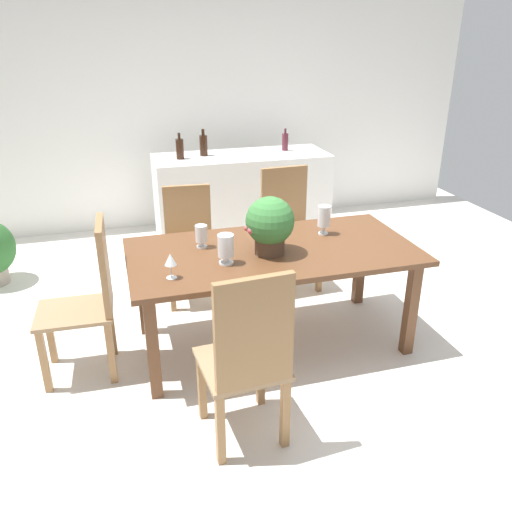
{
  "coord_description": "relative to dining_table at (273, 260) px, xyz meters",
  "views": [
    {
      "loc": [
        -1.0,
        -3.27,
        2.1
      ],
      "look_at": [
        -0.09,
        -0.1,
        0.65
      ],
      "focal_mm": 36.42,
      "sensor_mm": 36.0,
      "label": 1
    }
  ],
  "objects": [
    {
      "name": "back_wall",
      "position": [
        0.0,
        2.79,
        0.65
      ],
      "size": [
        6.4,
        0.1,
        2.6
      ],
      "primitive_type": "cube",
      "color": "white",
      "rests_on": "ground"
    },
    {
      "name": "chair_far_right",
      "position": [
        0.43,
        0.94,
        -0.09
      ],
      "size": [
        0.47,
        0.47,
        1.03
      ],
      "rotation": [
        0.0,
        0.0,
        0.04
      ],
      "color": "olive",
      "rests_on": "ground"
    },
    {
      "name": "ground_plane",
      "position": [
        0.0,
        0.19,
        -0.65
      ],
      "size": [
        7.04,
        7.04,
        0.0
      ],
      "primitive_type": "plane",
      "color": "silver"
    },
    {
      "name": "kitchen_counter",
      "position": [
        0.3,
        2.01,
        -0.19
      ],
      "size": [
        1.78,
        0.65,
        0.93
      ],
      "primitive_type": "cube",
      "color": "silver",
      "rests_on": "ground"
    },
    {
      "name": "dining_table",
      "position": [
        0.0,
        0.0,
        0.0
      ],
      "size": [
        1.95,
        0.97,
        0.73
      ],
      "color": "brown",
      "rests_on": "ground"
    },
    {
      "name": "crystal_vase_left",
      "position": [
        0.44,
        0.17,
        0.21
      ],
      "size": [
        0.09,
        0.09,
        0.21
      ],
      "color": "silver",
      "rests_on": "dining_table"
    },
    {
      "name": "chair_far_left",
      "position": [
        -0.43,
        0.93,
        -0.14
      ],
      "size": [
        0.46,
        0.49,
        0.93
      ],
      "rotation": [
        0.0,
        0.0,
        -0.08
      ],
      "color": "olive",
      "rests_on": "ground"
    },
    {
      "name": "crystal_vase_center_near",
      "position": [
        -0.36,
        -0.14,
        0.2
      ],
      "size": [
        0.1,
        0.1,
        0.2
      ],
      "color": "silver",
      "rests_on": "dining_table"
    },
    {
      "name": "wine_bottle_tall",
      "position": [
        -0.33,
        2.0,
        0.38
      ],
      "size": [
        0.08,
        0.08,
        0.25
      ],
      "color": "black",
      "rests_on": "kitchen_counter"
    },
    {
      "name": "crystal_vase_right",
      "position": [
        -0.46,
        0.16,
        0.17
      ],
      "size": [
        0.08,
        0.08,
        0.16
      ],
      "color": "silver",
      "rests_on": "dining_table"
    },
    {
      "name": "wine_glass",
      "position": [
        -0.72,
        -0.26,
        0.2
      ],
      "size": [
        0.07,
        0.07,
        0.16
      ],
      "color": "silver",
      "rests_on": "dining_table"
    },
    {
      "name": "wine_bottle_green",
      "position": [
        0.8,
        2.09,
        0.37
      ],
      "size": [
        0.06,
        0.06,
        0.23
      ],
      "color": "#511E28",
      "rests_on": "kitchen_counter"
    },
    {
      "name": "wine_bottle_clear",
      "position": [
        -0.07,
        2.08,
        0.38
      ],
      "size": [
        0.08,
        0.08,
        0.27
      ],
      "color": "black",
      "rests_on": "kitchen_counter"
    },
    {
      "name": "chair_head_end",
      "position": [
        -1.21,
        -0.0,
        -0.09
      ],
      "size": [
        0.49,
        0.42,
        1.04
      ],
      "rotation": [
        0.0,
        0.0,
        -1.61
      ],
      "color": "olive",
      "rests_on": "ground"
    },
    {
      "name": "chair_near_left",
      "position": [
        -0.43,
        -0.94,
        -0.08
      ],
      "size": [
        0.47,
        0.48,
        1.06
      ],
      "rotation": [
        0.0,
        0.0,
        3.21
      ],
      "color": "olive",
      "rests_on": "ground"
    },
    {
      "name": "flower_centerpiece",
      "position": [
        -0.04,
        -0.06,
        0.29
      ],
      "size": [
        0.33,
        0.32,
        0.39
      ],
      "color": "#4C3828",
      "rests_on": "dining_table"
    }
  ]
}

